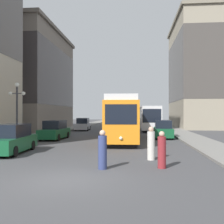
{
  "coord_description": "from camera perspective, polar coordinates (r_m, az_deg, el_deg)",
  "views": [
    {
      "loc": [
        2.62,
        -10.04,
        2.51
      ],
      "look_at": [
        0.43,
        13.99,
        2.63
      ],
      "focal_mm": 43.5,
      "sensor_mm": 36.0,
      "label": 1
    }
  ],
  "objects": [
    {
      "name": "building_right_corner",
      "position": [
        51.93,
        19.41,
        7.81
      ],
      "size": [
        12.1,
        18.99,
        19.08
      ],
      "color": "gray",
      "rests_on": "ground"
    },
    {
      "name": "ground_plane",
      "position": [
        10.68,
        -9.44,
        -13.89
      ],
      "size": [
        200.0,
        200.0,
        0.0
      ],
      "primitive_type": "plane",
      "color": "#424244"
    },
    {
      "name": "parked_car_left_far",
      "position": [
        18.4,
        -20.39,
        -5.46
      ],
      "size": [
        2.09,
        5.04,
        1.82
      ],
      "rotation": [
        0.0,
        0.0,
        0.05
      ],
      "color": "black",
      "rests_on": "ground"
    },
    {
      "name": "pedestrian_crossing_far",
      "position": [
        12.31,
        -2.01,
        -8.18
      ],
      "size": [
        0.39,
        0.39,
        1.76
      ],
      "rotation": [
        0.0,
        0.0,
        1.9
      ],
      "color": "navy",
      "rests_on": "ground"
    },
    {
      "name": "parked_car_left_mid",
      "position": [
        26.9,
        -11.93,
        -3.83
      ],
      "size": [
        1.99,
        4.87,
        1.82
      ],
      "rotation": [
        0.0,
        0.0,
        -0.03
      ],
      "color": "black",
      "rests_on": "ground"
    },
    {
      "name": "sidewalk_left",
      "position": [
        51.22,
        -6.81,
        -3.01
      ],
      "size": [
        2.9,
        120.0,
        0.15
      ],
      "primitive_type": "cube",
      "color": "gray",
      "rests_on": "ground"
    },
    {
      "name": "pedestrian_on_sidewalk",
      "position": [
        12.71,
        10.43,
        -8.07
      ],
      "size": [
        0.38,
        0.38,
        1.7
      ],
      "rotation": [
        0.0,
        0.0,
        1.35
      ],
      "color": "maroon",
      "rests_on": "ground"
    },
    {
      "name": "parked_car_left_near",
      "position": [
        40.29,
        -6.13,
        -2.65
      ],
      "size": [
        2.08,
        4.74,
        1.82
      ],
      "rotation": [
        0.0,
        0.0,
        0.06
      ],
      "color": "black",
      "rests_on": "ground"
    },
    {
      "name": "lamp_post_left_near",
      "position": [
        23.63,
        -19.34,
        1.89
      ],
      "size": [
        1.41,
        0.36,
        4.89
      ],
      "color": "#333338",
      "rests_on": "sidewalk_left"
    },
    {
      "name": "parked_car_right_far",
      "position": [
        28.15,
        10.67,
        -3.67
      ],
      "size": [
        2.04,
        4.87,
        1.82
      ],
      "rotation": [
        0.0,
        0.0,
        3.1
      ],
      "color": "black",
      "rests_on": "ground"
    },
    {
      "name": "pedestrian_crossing_near",
      "position": [
        14.85,
        8.21,
        -6.75
      ],
      "size": [
        0.4,
        0.4,
        1.8
      ],
      "rotation": [
        0.0,
        0.0,
        2.99
      ],
      "color": "beige",
      "rests_on": "ground"
    },
    {
      "name": "building_left_midblock",
      "position": [
        45.4,
        -18.12,
        6.52
      ],
      "size": [
        12.11,
        19.12,
        15.37
      ],
      "color": "slate",
      "rests_on": "ground"
    },
    {
      "name": "sidewalk_right",
      "position": [
        50.39,
        11.4,
        -3.05
      ],
      "size": [
        2.9,
        120.0,
        0.15
      ],
      "primitive_type": "cube",
      "color": "gray",
      "rests_on": "ground"
    },
    {
      "name": "transit_bus",
      "position": [
        39.89,
        7.82,
        -1.09
      ],
      "size": [
        2.72,
        11.93,
        3.45
      ],
      "rotation": [
        0.0,
        0.0,
        0.01
      ],
      "color": "black",
      "rests_on": "ground"
    },
    {
      "name": "streetcar",
      "position": [
        25.65,
        2.55,
        -1.2
      ],
      "size": [
        2.83,
        14.08,
        3.89
      ],
      "rotation": [
        0.0,
        0.0,
        0.01
      ],
      "color": "black",
      "rests_on": "ground"
    }
  ]
}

